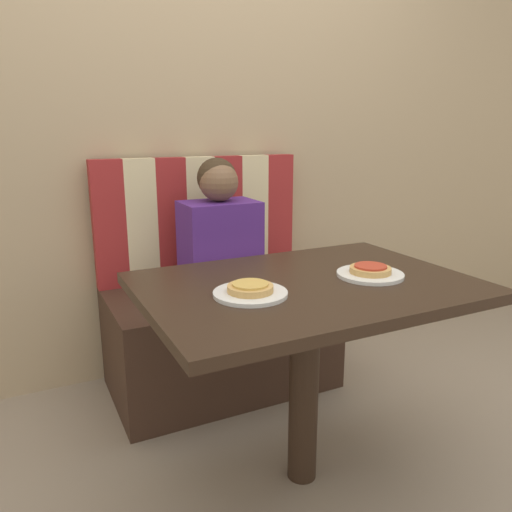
{
  "coord_description": "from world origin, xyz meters",
  "views": [
    {
      "loc": [
        -0.82,
        -1.29,
        1.2
      ],
      "look_at": [
        0.0,
        0.36,
        0.72
      ],
      "focal_mm": 35.0,
      "sensor_mm": 36.0,
      "label": 1
    }
  ],
  "objects_px": {
    "plate_right": "(370,274)",
    "pizza_right": "(370,269)",
    "person": "(219,230)",
    "plate_left": "(250,293)",
    "pizza_left": "(250,288)"
  },
  "relations": [
    {
      "from": "plate_left",
      "to": "plate_right",
      "type": "bearing_deg",
      "value": 0.0
    },
    {
      "from": "plate_right",
      "to": "pizza_left",
      "type": "height_order",
      "value": "pizza_left"
    },
    {
      "from": "plate_right",
      "to": "pizza_right",
      "type": "height_order",
      "value": "pizza_right"
    },
    {
      "from": "person",
      "to": "plate_right",
      "type": "distance_m",
      "value": 0.8
    },
    {
      "from": "person",
      "to": "pizza_left",
      "type": "relative_size",
      "value": 4.38
    },
    {
      "from": "plate_right",
      "to": "pizza_right",
      "type": "xyz_separation_m",
      "value": [
        -0.0,
        0.0,
        0.02
      ]
    },
    {
      "from": "pizza_right",
      "to": "pizza_left",
      "type": "bearing_deg",
      "value": 180.0
    },
    {
      "from": "plate_right",
      "to": "plate_left",
      "type": "bearing_deg",
      "value": 180.0
    },
    {
      "from": "pizza_right",
      "to": "plate_left",
      "type": "bearing_deg",
      "value": 180.0
    },
    {
      "from": "person",
      "to": "plate_right",
      "type": "height_order",
      "value": "person"
    },
    {
      "from": "person",
      "to": "plate_right",
      "type": "bearing_deg",
      "value": -74.16
    },
    {
      "from": "plate_left",
      "to": "pizza_right",
      "type": "bearing_deg",
      "value": 0.0
    },
    {
      "from": "plate_left",
      "to": "pizza_left",
      "type": "xyz_separation_m",
      "value": [
        0.0,
        0.0,
        0.02
      ]
    },
    {
      "from": "person",
      "to": "plate_right",
      "type": "relative_size",
      "value": 2.7
    },
    {
      "from": "person",
      "to": "plate_left",
      "type": "xyz_separation_m",
      "value": [
        -0.22,
        -0.77,
        -0.03
      ]
    }
  ]
}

